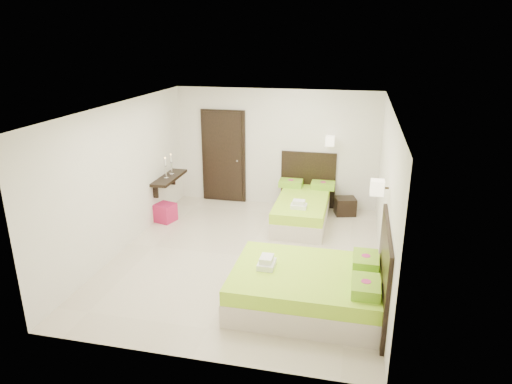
% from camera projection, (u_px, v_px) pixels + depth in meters
% --- Properties ---
extents(floor, '(5.50, 5.50, 0.00)m').
position_uv_depth(floor, '(247.00, 256.00, 7.99)').
color(floor, beige).
rests_on(floor, ground).
extents(bed_single, '(1.21, 2.01, 1.66)m').
position_uv_depth(bed_single, '(303.00, 207.00, 9.43)').
color(bed_single, beige).
rests_on(bed_single, ground).
extents(bed_double, '(2.11, 1.79, 1.74)m').
position_uv_depth(bed_double, '(313.00, 287.00, 6.42)').
color(bed_double, beige).
rests_on(bed_double, ground).
extents(nightstand, '(0.50, 0.47, 0.37)m').
position_uv_depth(nightstand, '(345.00, 206.00, 9.82)').
color(nightstand, black).
rests_on(nightstand, ground).
extents(ottoman, '(0.46, 0.46, 0.37)m').
position_uv_depth(ottoman, '(165.00, 213.00, 9.46)').
color(ottoman, '#9C143F').
rests_on(ottoman, ground).
extents(door, '(1.02, 0.15, 2.14)m').
position_uv_depth(door, '(224.00, 157.00, 10.39)').
color(door, black).
rests_on(door, ground).
extents(console_shelf, '(0.35, 1.20, 0.78)m').
position_uv_depth(console_shelf, '(169.00, 178.00, 9.64)').
color(console_shelf, black).
rests_on(console_shelf, ground).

